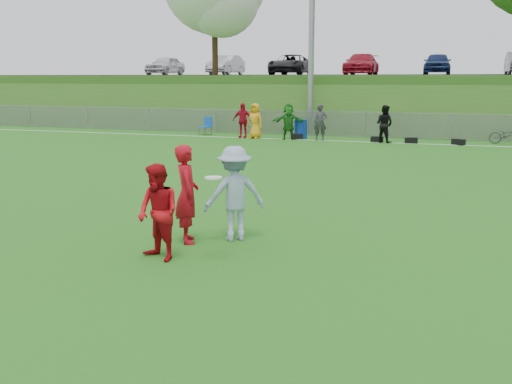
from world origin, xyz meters
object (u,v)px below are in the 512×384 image
at_px(player_red_center, 158,213).
at_px(player_blue, 235,194).
at_px(frisbee, 213,178).
at_px(bicycle, 508,135).
at_px(recycling_bin, 301,129).
at_px(player_red_left, 187,194).

xyz_separation_m(player_red_center, player_blue, (0.76, 1.48, 0.07)).
bearing_deg(player_red_center, frisbee, 32.93).
relative_size(player_blue, bicycle, 1.09).
bearing_deg(recycling_bin, player_blue, -80.07).
relative_size(player_red_left, player_red_center, 1.12).
xyz_separation_m(player_blue, frisbee, (0.15, -1.35, 0.52)).
height_order(player_blue, frisbee, player_blue).
height_order(player_red_left, frisbee, player_red_left).
xyz_separation_m(player_red_left, frisbee, (0.91, -0.96, 0.50)).
bearing_deg(bicycle, frisbee, -179.98).
bearing_deg(player_blue, player_red_left, -6.99).
xyz_separation_m(frisbee, recycling_bin, (-3.22, 18.88, -0.92)).
height_order(player_blue, bicycle, player_blue).
distance_m(player_blue, frisbee, 1.46).
bearing_deg(bicycle, player_blue, 178.36).
xyz_separation_m(frisbee, bicycle, (6.08, 19.35, -0.97)).
xyz_separation_m(player_red_left, player_red_center, (-0.00, -1.08, -0.09)).
height_order(player_red_left, bicycle, player_red_left).
distance_m(player_red_center, recycling_bin, 19.14).
relative_size(player_red_center, recycling_bin, 1.69).
distance_m(player_red_center, bicycle, 20.69).
relative_size(player_blue, frisbee, 6.25).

